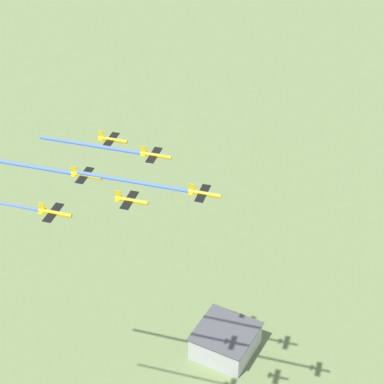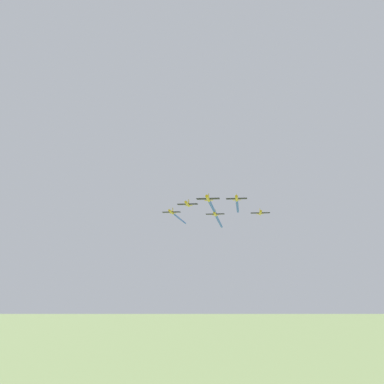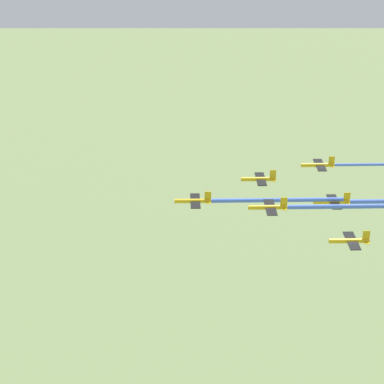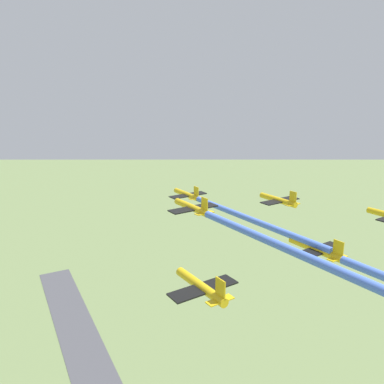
% 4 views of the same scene
% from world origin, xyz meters
% --- Properties ---
extents(jet_0, '(9.06, 9.39, 3.14)m').
position_xyz_m(jet_0, '(22.57, 8.53, 142.01)').
color(jet_0, gold).
extents(jet_1, '(9.06, 9.39, 3.14)m').
position_xyz_m(jet_1, '(16.01, -11.04, 145.15)').
color(jet_1, gold).
extents(jet_2, '(9.06, 9.39, 3.14)m').
position_xyz_m(jet_2, '(36.49, -6.71, 143.25)').
color(jet_2, gold).
extents(jet_3, '(9.06, 9.39, 3.14)m').
position_xyz_m(jet_3, '(9.45, -30.61, 141.48)').
color(jet_3, gold).
extents(jet_4, '(9.06, 9.39, 3.14)m').
position_xyz_m(jet_4, '(29.93, -26.28, 141.36)').
color(jet_4, gold).
extents(jet_5, '(9.06, 9.39, 3.14)m').
position_xyz_m(jet_5, '(50.41, -21.95, 142.72)').
color(jet_5, gold).
extents(smoke_trail_0, '(8.09, 33.32, 1.12)m').
position_xyz_m(smoke_trail_0, '(26.96, -12.22, 141.96)').
color(smoke_trail_0, '#4C72D8').
extents(smoke_trail_1, '(7.80, 31.99, 1.11)m').
position_xyz_m(smoke_trail_1, '(20.26, -31.13, 145.10)').
color(smoke_trail_1, '#4C72D8').
extents(smoke_trail_4, '(11.50, 49.16, 1.18)m').
position_xyz_m(smoke_trail_4, '(35.99, -54.95, 141.31)').
color(smoke_trail_4, '#4C72D8').
extents(smoke_trail_5, '(9.21, 40.08, 0.79)m').
position_xyz_m(smoke_trail_5, '(55.52, -46.12, 142.67)').
color(smoke_trail_5, '#4C72D8').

